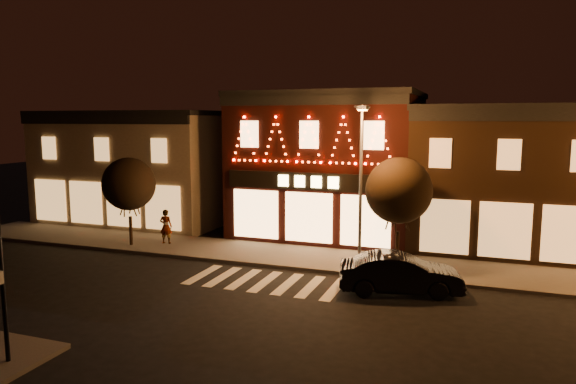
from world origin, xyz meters
The scene contains 10 objects.
ground centered at (0.00, 0.00, 0.00)m, with size 120.00×120.00×0.00m, color black.
sidewalk_far centered at (2.00, 8.00, 0.07)m, with size 44.00×4.00×0.15m, color #47423D.
building_left centered at (-13.00, 13.99, 3.66)m, with size 12.20×8.28×7.30m.
building_pulp centered at (0.00, 13.98, 4.16)m, with size 10.20×8.34×8.30m.
building_right_a centered at (9.50, 13.99, 3.76)m, with size 9.20×8.28×7.50m.
streetlamp_mid centered at (3.34, 7.06, 4.40)m, with size 0.64×1.66×7.25m.
tree_left centered at (-9.01, 7.09, 3.41)m, with size 2.78×2.78×4.65m.
tree_right centered at (4.93, 7.70, 3.63)m, with size 2.97×2.97×4.97m.
dark_sedan centered at (5.53, 4.45, 0.78)m, with size 1.66×4.75×1.56m, color black.
pedestrian centered at (-7.42, 7.99, 1.08)m, with size 0.68×0.44×1.85m, color gray.
Camera 1 is at (8.20, -15.80, 6.80)m, focal length 32.80 mm.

